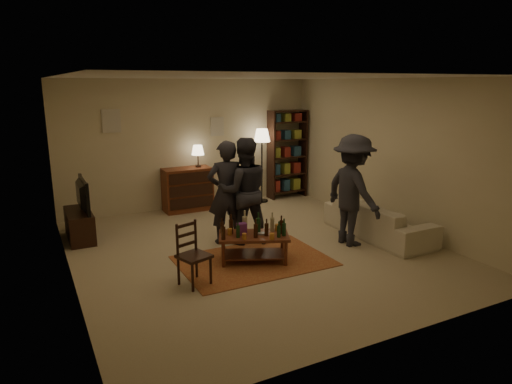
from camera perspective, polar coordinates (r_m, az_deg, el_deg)
floor at (r=7.42m, az=-0.08°, el=-7.17°), size 6.00×6.00×0.00m
room_shell at (r=9.53m, az=-11.92°, el=8.38°), size 6.00×6.00×6.00m
rug at (r=6.95m, az=-0.27°, el=-8.59°), size 2.20×1.50×0.01m
coffee_table at (r=6.81m, az=-0.29°, el=-5.61°), size 1.17×0.93×0.76m
dining_chair at (r=6.12m, az=-8.06°, el=-7.43°), size 0.47×0.47×0.86m
tv_stand at (r=8.32m, az=-21.23°, el=-3.02°), size 0.40×1.00×1.06m
dresser at (r=9.61m, az=-8.49°, el=0.48°), size 1.00×0.50×1.36m
bookshelf at (r=10.58m, az=3.91°, el=4.86°), size 0.90×0.34×2.02m
floor_lamp at (r=10.07m, az=0.75°, el=6.47°), size 0.36×0.36×1.64m
sofa at (r=8.21m, az=15.06°, el=-3.34°), size 0.81×2.08×0.61m
person_left at (r=7.51m, az=-3.75°, el=-0.06°), size 0.69×0.51×1.72m
person_right at (r=7.49m, az=-1.52°, el=0.11°), size 1.01×0.87×1.77m
person_by_sofa at (r=7.58m, az=12.02°, el=0.18°), size 0.70×1.19×1.82m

